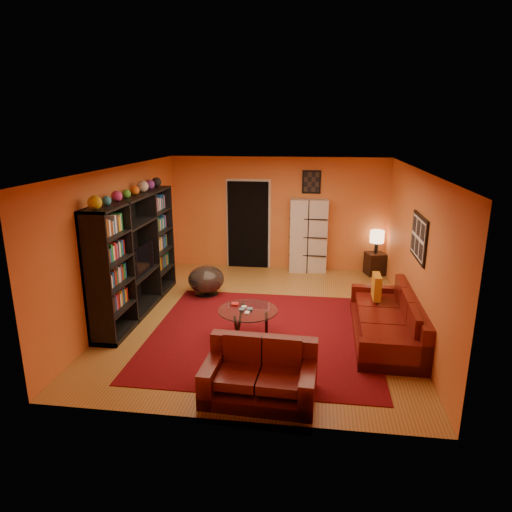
# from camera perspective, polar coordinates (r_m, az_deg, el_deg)

# --- Properties ---
(floor) EXTENTS (6.00, 6.00, 0.00)m
(floor) POSITION_cam_1_polar(r_m,az_deg,el_deg) (8.17, 0.77, -7.59)
(floor) COLOR olive
(floor) RESTS_ON ground
(ceiling) EXTENTS (6.00, 6.00, 0.00)m
(ceiling) POSITION_cam_1_polar(r_m,az_deg,el_deg) (7.52, 0.84, 10.89)
(ceiling) COLOR white
(ceiling) RESTS_ON wall_back
(wall_back) EXTENTS (6.00, 0.00, 6.00)m
(wall_back) POSITION_cam_1_polar(r_m,az_deg,el_deg) (10.66, 2.77, 5.31)
(wall_back) COLOR orange
(wall_back) RESTS_ON floor
(wall_front) EXTENTS (6.00, 0.00, 6.00)m
(wall_front) POSITION_cam_1_polar(r_m,az_deg,el_deg) (4.93, -3.46, -7.49)
(wall_front) COLOR orange
(wall_front) RESTS_ON floor
(wall_left) EXTENTS (0.00, 6.00, 6.00)m
(wall_left) POSITION_cam_1_polar(r_m,az_deg,el_deg) (8.41, -16.36, 1.79)
(wall_left) COLOR orange
(wall_left) RESTS_ON floor
(wall_right) EXTENTS (0.00, 6.00, 6.00)m
(wall_right) POSITION_cam_1_polar(r_m,az_deg,el_deg) (7.86, 19.22, 0.58)
(wall_right) COLOR orange
(wall_right) RESTS_ON floor
(rug) EXTENTS (3.60, 3.60, 0.01)m
(rug) POSITION_cam_1_polar(r_m,az_deg,el_deg) (7.53, 0.88, -9.69)
(rug) COLOR #4E090E
(rug) RESTS_ON floor
(doorway) EXTENTS (0.95, 0.10, 2.04)m
(doorway) POSITION_cam_1_polar(r_m,az_deg,el_deg) (10.76, -0.99, 3.90)
(doorway) COLOR black
(doorway) RESTS_ON floor
(wall_art_right) EXTENTS (0.03, 1.00, 0.70)m
(wall_art_right) POSITION_cam_1_polar(r_m,az_deg,el_deg) (7.50, 19.70, 2.19)
(wall_art_right) COLOR black
(wall_art_right) RESTS_ON wall_right
(wall_art_back) EXTENTS (0.42, 0.03, 0.52)m
(wall_art_back) POSITION_cam_1_polar(r_m,az_deg,el_deg) (10.49, 6.95, 9.18)
(wall_art_back) COLOR black
(wall_art_back) RESTS_ON wall_back
(entertainment_unit) EXTENTS (0.45, 3.00, 2.10)m
(entertainment_unit) POSITION_cam_1_polar(r_m,az_deg,el_deg) (8.38, -14.83, 0.10)
(entertainment_unit) COLOR black
(entertainment_unit) RESTS_ON floor
(tv) EXTENTS (0.88, 0.12, 0.51)m
(tv) POSITION_cam_1_polar(r_m,az_deg,el_deg) (8.39, -14.45, -0.41)
(tv) COLOR black
(tv) RESTS_ON entertainment_unit
(sofa) EXTENTS (1.04, 2.43, 0.85)m
(sofa) POSITION_cam_1_polar(r_m,az_deg,el_deg) (7.62, 16.62, -7.78)
(sofa) COLOR #4A0C09
(sofa) RESTS_ON rug
(loveseat) EXTENTS (1.41, 0.89, 0.85)m
(loveseat) POSITION_cam_1_polar(r_m,az_deg,el_deg) (5.86, 0.57, -14.52)
(loveseat) COLOR #4A0C09
(loveseat) RESTS_ON rug
(throw_pillow) EXTENTS (0.12, 0.42, 0.42)m
(throw_pillow) POSITION_cam_1_polar(r_m,az_deg,el_deg) (8.04, 14.83, -3.73)
(throw_pillow) COLOR orange
(throw_pillow) RESTS_ON sofa
(coffee_table) EXTENTS (0.94, 0.94, 0.47)m
(coffee_table) POSITION_cam_1_polar(r_m,az_deg,el_deg) (7.24, -1.02, -7.08)
(coffee_table) COLOR silver
(coffee_table) RESTS_ON floor
(storage_cabinet) EXTENTS (0.87, 0.45, 1.68)m
(storage_cabinet) POSITION_cam_1_polar(r_m,az_deg,el_deg) (10.52, 6.53, 2.53)
(storage_cabinet) COLOR beige
(storage_cabinet) RESTS_ON floor
(bowl_chair) EXTENTS (0.72, 0.72, 0.58)m
(bowl_chair) POSITION_cam_1_polar(r_m,az_deg,el_deg) (9.15, -6.24, -2.95)
(bowl_chair) COLOR black
(bowl_chair) RESTS_ON floor
(side_table) EXTENTS (0.50, 0.50, 0.50)m
(side_table) POSITION_cam_1_polar(r_m,az_deg,el_deg) (10.71, 14.65, -0.94)
(side_table) COLOR black
(side_table) RESTS_ON floor
(table_lamp) EXTENTS (0.31, 0.31, 0.52)m
(table_lamp) POSITION_cam_1_polar(r_m,az_deg,el_deg) (10.55, 14.89, 2.29)
(table_lamp) COLOR black
(table_lamp) RESTS_ON side_table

